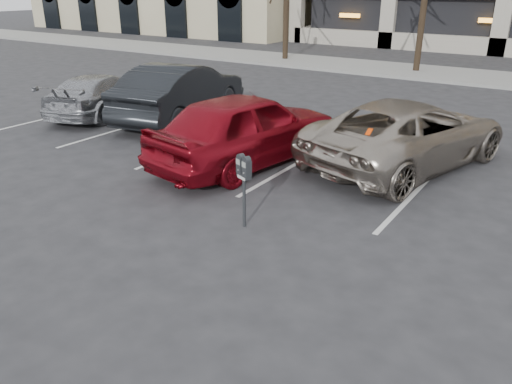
# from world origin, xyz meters

# --- Properties ---
(ground) EXTENTS (140.00, 140.00, 0.00)m
(ground) POSITION_xyz_m (0.00, 0.00, 0.00)
(ground) COLOR #28282B
(ground) RESTS_ON ground
(sidewalk) EXTENTS (80.00, 4.00, 0.12)m
(sidewalk) POSITION_xyz_m (0.00, 16.00, 0.06)
(sidewalk) COLOR gray
(sidewalk) RESTS_ON ground
(stall_lines) EXTENTS (16.90, 5.20, 0.00)m
(stall_lines) POSITION_xyz_m (-1.40, 2.30, 0.01)
(stall_lines) COLOR silver
(stall_lines) RESTS_ON ground
(parking_meter) EXTENTS (0.34, 0.23, 1.25)m
(parking_meter) POSITION_xyz_m (-0.57, -1.24, 0.96)
(parking_meter) COLOR black
(parking_meter) RESTS_ON ground
(suv_silver) EXTENTS (3.82, 5.83, 1.50)m
(suv_silver) POSITION_xyz_m (0.68, 3.34, 0.74)
(suv_silver) COLOR #AA9F91
(suv_silver) RESTS_ON ground
(car_red) EXTENTS (2.72, 5.12, 1.66)m
(car_red) POSITION_xyz_m (-2.38, 1.46, 0.83)
(car_red) COLOR maroon
(car_red) RESTS_ON ground
(car_dark) EXTENTS (2.64, 5.31, 1.67)m
(car_dark) POSITION_xyz_m (-6.29, 3.64, 0.84)
(car_dark) COLOR black
(car_dark) RESTS_ON ground
(car_silver) EXTENTS (3.00, 4.66, 1.26)m
(car_silver) POSITION_xyz_m (-8.80, 2.73, 0.63)
(car_silver) COLOR #9C9FA3
(car_silver) RESTS_ON ground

